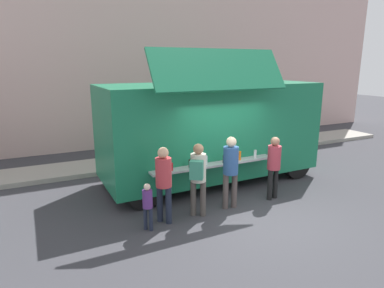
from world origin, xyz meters
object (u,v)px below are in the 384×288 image
at_px(customer_mid_with_backpack, 198,173).
at_px(customer_extra_browsing, 274,162).
at_px(customer_front_ordering, 231,166).
at_px(trash_bin, 262,138).
at_px(food_truck_main, 211,129).
at_px(child_near_queue, 148,203).
at_px(customer_rear_waiting, 164,178).

xyz_separation_m(customer_mid_with_backpack, customer_extra_browsing, (2.23, 0.07, -0.06)).
relative_size(customer_front_ordering, customer_mid_with_backpack, 1.04).
bearing_deg(customer_extra_browsing, trash_bin, -45.91).
distance_m(food_truck_main, child_near_queue, 3.62).
distance_m(customer_front_ordering, customer_mid_with_backpack, 0.92).
bearing_deg(trash_bin, customer_front_ordering, -134.78).
relative_size(customer_rear_waiting, child_near_queue, 1.66).
height_order(trash_bin, customer_front_ordering, customer_front_ordering).
bearing_deg(customer_rear_waiting, food_truck_main, 3.81).
distance_m(customer_front_ordering, customer_extra_browsing, 1.31).
bearing_deg(customer_front_ordering, trash_bin, -38.45).
distance_m(trash_bin, customer_mid_with_backpack, 6.81).
distance_m(food_truck_main, trash_bin, 4.53).
bearing_deg(trash_bin, food_truck_main, -148.09).
distance_m(trash_bin, customer_rear_waiting, 7.42).
height_order(food_truck_main, customer_extra_browsing, food_truck_main).
bearing_deg(customer_extra_browsing, food_truck_main, 9.73).
xyz_separation_m(trash_bin, child_near_queue, (-6.44, -4.51, 0.15)).
bearing_deg(customer_front_ordering, child_near_queue, 101.85).
distance_m(customer_extra_browsing, child_near_queue, 3.51).
bearing_deg(customer_rear_waiting, customer_mid_with_backpack, -41.31).
bearing_deg(food_truck_main, customer_mid_with_backpack, -126.36).
height_order(food_truck_main, customer_rear_waiting, food_truck_main).
relative_size(trash_bin, customer_extra_browsing, 0.57).
bearing_deg(customer_mid_with_backpack, customer_extra_browsing, -52.78).
height_order(food_truck_main, customer_front_ordering, food_truck_main).
distance_m(food_truck_main, customer_extra_browsing, 2.21).
xyz_separation_m(customer_rear_waiting, customer_extra_browsing, (3.04, 0.02, -0.04)).
bearing_deg(customer_mid_with_backpack, trash_bin, -14.47).
relative_size(trash_bin, child_near_queue, 0.91).
xyz_separation_m(food_truck_main, customer_extra_browsing, (0.77, -1.99, -0.60)).
bearing_deg(customer_mid_with_backpack, customer_rear_waiting, 121.66).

